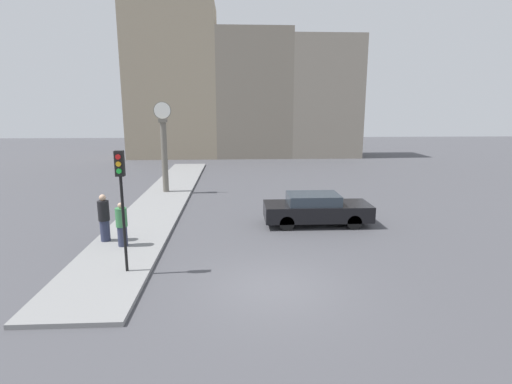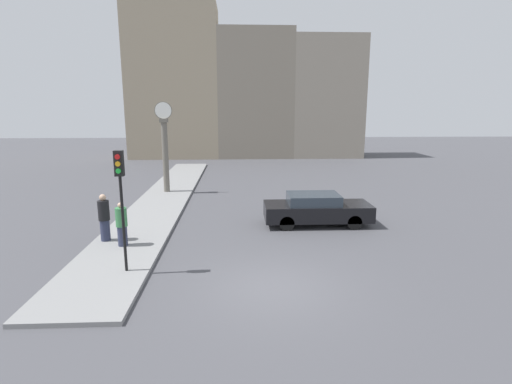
# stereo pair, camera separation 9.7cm
# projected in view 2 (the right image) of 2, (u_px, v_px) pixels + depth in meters

# --- Properties ---
(ground_plane) EXTENTS (120.00, 120.00, 0.00)m
(ground_plane) POSITION_uv_depth(u_px,v_px,m) (272.00, 287.00, 11.68)
(ground_plane) COLOR #47474C
(sidewalk_corner) EXTENTS (2.77, 27.48, 0.14)m
(sidewalk_corner) POSITION_uv_depth(u_px,v_px,m) (165.00, 198.00, 22.90)
(sidewalk_corner) COLOR gray
(sidewalk_corner) RESTS_ON ground_plane
(building_row) EXTENTS (24.04, 5.00, 15.11)m
(building_row) POSITION_uv_depth(u_px,v_px,m) (241.00, 91.00, 41.50)
(building_row) COLOR gray
(building_row) RESTS_ON ground_plane
(sedan_car) EXTENTS (4.69, 1.84, 1.41)m
(sedan_car) POSITION_uv_depth(u_px,v_px,m) (316.00, 209.00, 17.75)
(sedan_car) COLOR black
(sedan_car) RESTS_ON ground_plane
(traffic_light_near) EXTENTS (0.26, 0.24, 3.77)m
(traffic_light_near) POSITION_uv_depth(u_px,v_px,m) (121.00, 186.00, 11.95)
(traffic_light_near) COLOR black
(traffic_light_near) RESTS_ON sidewalk_corner
(street_clock) EXTENTS (1.03, 0.46, 5.36)m
(street_clock) POSITION_uv_depth(u_px,v_px,m) (165.00, 148.00, 23.81)
(street_clock) COLOR #666056
(street_clock) RESTS_ON sidewalk_corner
(pedestrian_green_hoodie) EXTENTS (0.41, 0.41, 1.64)m
(pedestrian_green_hoodie) POSITION_uv_depth(u_px,v_px,m) (122.00, 225.00, 14.63)
(pedestrian_green_hoodie) COLOR #2D334C
(pedestrian_green_hoodie) RESTS_ON sidewalk_corner
(pedestrian_black_jacket) EXTENTS (0.42, 0.42, 1.82)m
(pedestrian_black_jacket) POSITION_uv_depth(u_px,v_px,m) (104.00, 218.00, 15.18)
(pedestrian_black_jacket) COLOR #2D334C
(pedestrian_black_jacket) RESTS_ON sidewalk_corner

